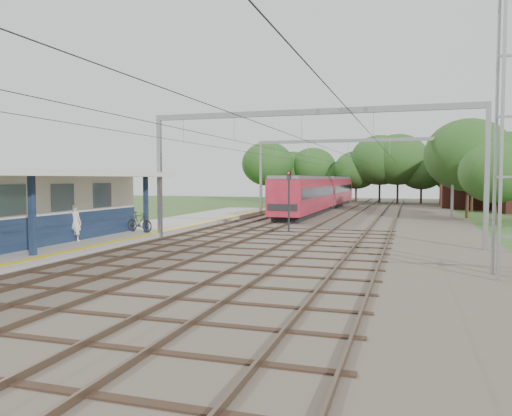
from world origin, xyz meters
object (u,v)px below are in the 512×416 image
at_px(train, 321,192).
at_px(signal_post, 289,196).
at_px(bicycle, 140,222).
at_px(person, 75,223).

relative_size(train, signal_post, 8.72).
bearing_deg(train, bicycle, -101.97).
bearing_deg(train, signal_post, -85.31).
xyz_separation_m(person, train, (6.69, 32.09, 0.73)).
relative_size(bicycle, train, 0.06).
distance_m(train, signal_post, 22.63).
bearing_deg(bicycle, train, 4.08).
height_order(person, signal_post, signal_post).
relative_size(person, train, 0.05).
distance_m(person, signal_post, 12.85).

